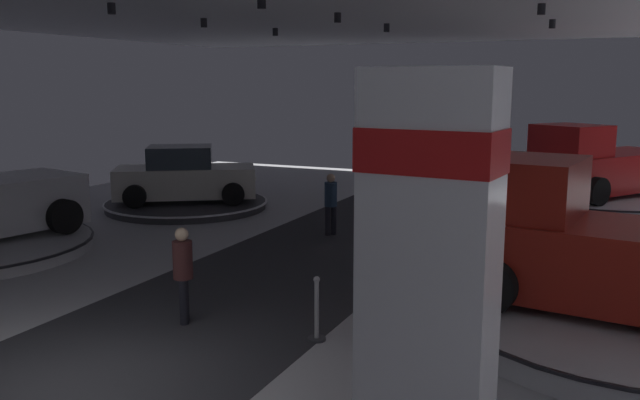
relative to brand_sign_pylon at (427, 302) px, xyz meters
The scene contains 11 objects.
ground 5.25m from the brand_sign_pylon, behind, with size 24.00×44.00×0.06m.
brand_sign_pylon is the anchor object (origin of this frame).
display_platform_mid_right 6.21m from the brand_sign_pylon, 73.45° to the left, with size 5.68×5.68×0.38m.
pickup_truck_mid_right 5.93m from the brand_sign_pylon, 76.54° to the left, with size 5.52×3.19×2.30m.
display_platform_far_left 15.95m from the brand_sign_pylon, 132.99° to the left, with size 4.99×4.99×0.24m.
display_car_far_left 15.88m from the brand_sign_pylon, 133.10° to the left, with size 4.51×3.77×1.71m.
display_platform_deep_right 17.99m from the brand_sign_pylon, 87.04° to the left, with size 5.68×5.68×0.30m.
pickup_truck_deep_right 17.64m from the brand_sign_pylon, 87.58° to the left, with size 4.75×5.56×2.30m.
visitor_walking_near 6.04m from the brand_sign_pylon, 146.05° to the left, with size 0.32×0.32×1.59m.
visitor_walking_far 11.46m from the brand_sign_pylon, 117.56° to the left, with size 0.32×0.32×1.59m.
stanchion_a 4.72m from the brand_sign_pylon, 126.83° to the left, with size 0.28×0.28×1.01m.
Camera 1 is at (6.18, -5.77, 3.89)m, focal length 37.44 mm.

